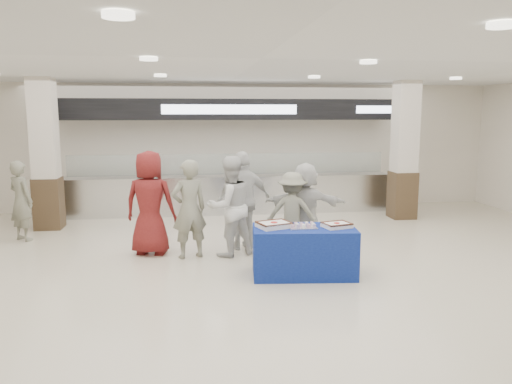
{
  "coord_description": "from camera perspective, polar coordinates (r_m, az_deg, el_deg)",
  "views": [
    {
      "loc": [
        -1.03,
        -6.85,
        2.48
      ],
      "look_at": [
        0.14,
        1.6,
        1.11
      ],
      "focal_mm": 35.0,
      "sensor_mm": 36.0,
      "label": 1
    }
  ],
  "objects": [
    {
      "name": "ground",
      "position": [
        7.36,
        0.63,
        -10.6
      ],
      "size": [
        14.0,
        14.0,
        0.0
      ],
      "primitive_type": "plane",
      "color": "beige",
      "rests_on": "ground"
    },
    {
      "name": "serving_line",
      "position": [
        12.36,
        -3.06,
        2.93
      ],
      "size": [
        8.7,
        0.85,
        2.8
      ],
      "color": "silver",
      "rests_on": "ground"
    },
    {
      "name": "column_left",
      "position": [
        11.48,
        -22.9,
        3.62
      ],
      "size": [
        0.55,
        0.55,
        3.2
      ],
      "color": "#3B2B1B",
      "rests_on": "ground"
    },
    {
      "name": "column_right",
      "position": [
        12.18,
        16.57,
        4.23
      ],
      "size": [
        0.55,
        0.55,
        3.2
      ],
      "color": "#3B2B1B",
      "rests_on": "ground"
    },
    {
      "name": "display_table",
      "position": [
        7.71,
        5.5,
        -6.79
      ],
      "size": [
        1.62,
        0.94,
        0.75
      ],
      "primitive_type": "cube",
      "rotation": [
        0.0,
        0.0,
        -0.11
      ],
      "color": "navy",
      "rests_on": "ground"
    },
    {
      "name": "sheet_cake_left",
      "position": [
        7.59,
        2.08,
        -3.71
      ],
      "size": [
        0.57,
        0.5,
        0.1
      ],
      "color": "white",
      "rests_on": "display_table"
    },
    {
      "name": "sheet_cake_right",
      "position": [
        7.69,
        9.21,
        -3.69
      ],
      "size": [
        0.46,
        0.4,
        0.09
      ],
      "color": "white",
      "rests_on": "display_table"
    },
    {
      "name": "cupcake_tray",
      "position": [
        7.61,
        5.31,
        -3.83
      ],
      "size": [
        0.42,
        0.31,
        0.07
      ],
      "color": "#B8B8BD",
      "rests_on": "display_table"
    },
    {
      "name": "civilian_maroon",
      "position": [
        8.9,
        -12.03,
        -1.23
      ],
      "size": [
        1.01,
        0.79,
        1.83
      ],
      "primitive_type": "imported",
      "rotation": [
        0.0,
        0.0,
        2.89
      ],
      "color": "maroon",
      "rests_on": "ground"
    },
    {
      "name": "soldier_a",
      "position": [
        8.57,
        -7.65,
        -1.96
      ],
      "size": [
        0.72,
        0.58,
        1.7
      ],
      "primitive_type": "imported",
      "rotation": [
        0.0,
        0.0,
        3.47
      ],
      "color": "slate",
      "rests_on": "ground"
    },
    {
      "name": "chef_tall",
      "position": [
        8.64,
        -3.04,
        -1.65
      ],
      "size": [
        1.04,
        0.95,
        1.74
      ],
      "primitive_type": "imported",
      "rotation": [
        0.0,
        0.0,
        3.56
      ],
      "color": "silver",
      "rests_on": "ground"
    },
    {
      "name": "chef_short",
      "position": [
        9.08,
        -1.41,
        -0.96
      ],
      "size": [
        1.14,
        0.75,
        1.79
      ],
      "primitive_type": "imported",
      "rotation": [
        0.0,
        0.0,
        3.47
      ],
      "color": "silver",
      "rests_on": "ground"
    },
    {
      "name": "soldier_b",
      "position": [
        8.9,
        4.15,
        -2.33
      ],
      "size": [
        1.05,
        0.79,
        1.44
      ],
      "primitive_type": "imported",
      "rotation": [
        0.0,
        0.0,
        2.83
      ],
      "color": "slate",
      "rests_on": "ground"
    },
    {
      "name": "civilian_white",
      "position": [
        9.12,
        5.63,
        -1.59
      ],
      "size": [
        1.55,
        0.78,
        1.6
      ],
      "primitive_type": "imported",
      "rotation": [
        0.0,
        0.0,
        2.92
      ],
      "color": "white",
      "rests_on": "ground"
    },
    {
      "name": "soldier_bg",
      "position": [
        10.69,
        -25.26,
        -0.91
      ],
      "size": [
        0.68,
        0.65,
        1.57
      ],
      "primitive_type": "imported",
      "rotation": [
        0.0,
        0.0,
        2.46
      ],
      "color": "slate",
      "rests_on": "ground"
    }
  ]
}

